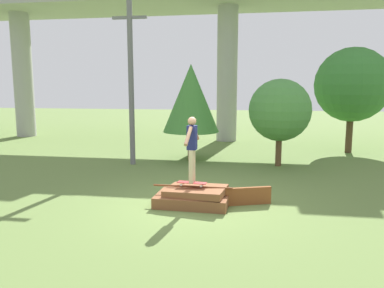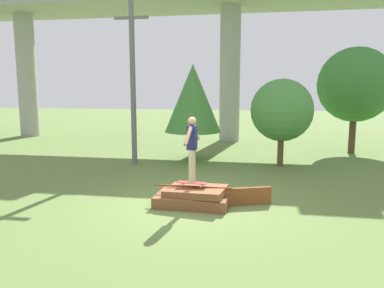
# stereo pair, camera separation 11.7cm
# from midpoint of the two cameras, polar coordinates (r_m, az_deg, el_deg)

# --- Properties ---
(ground_plane) EXTENTS (80.00, 80.00, 0.00)m
(ground_plane) POSITION_cam_midpoint_polar(r_m,az_deg,el_deg) (9.52, -0.28, -9.22)
(ground_plane) COLOR olive
(scrap_pile) EXTENTS (2.00, 1.21, 0.49)m
(scrap_pile) POSITION_cam_midpoint_polar(r_m,az_deg,el_deg) (9.45, -0.12, -8.04)
(scrap_pile) COLOR brown
(scrap_pile) RESTS_ON ground_plane
(scrap_plank_loose) EXTENTS (1.27, 0.53, 0.45)m
(scrap_plank_loose) POSITION_cam_midpoint_polar(r_m,az_deg,el_deg) (9.53, 7.84, -7.88)
(scrap_plank_loose) COLOR brown
(scrap_plank_loose) RESTS_ON ground_plane
(skateboard) EXTENTS (0.75, 0.29, 0.09)m
(skateboard) POSITION_cam_midpoint_polar(r_m,az_deg,el_deg) (9.36, -0.36, -5.94)
(skateboard) COLOR maroon
(skateboard) RESTS_ON scrap_pile
(skater) EXTENTS (0.24, 1.18, 1.63)m
(skater) POSITION_cam_midpoint_polar(r_m,az_deg,el_deg) (9.16, -0.37, -0.13)
(skater) COLOR #C6B78E
(skater) RESTS_ON skateboard
(highway_overpass) EXTENTS (44.00, 4.59, 7.80)m
(highway_overpass) POSITION_cam_midpoint_polar(r_m,az_deg,el_deg) (21.01, 5.33, 19.25)
(highway_overpass) COLOR #9E9E99
(highway_overpass) RESTS_ON ground_plane
(utility_pole) EXTENTS (1.30, 0.20, 6.03)m
(utility_pole) POSITION_cam_midpoint_polar(r_m,az_deg,el_deg) (14.30, -9.51, 9.40)
(utility_pole) COLOR slate
(utility_pole) RESTS_ON ground_plane
(tree_behind_left) EXTENTS (2.29, 2.29, 3.24)m
(tree_behind_left) POSITION_cam_midpoint_polar(r_m,az_deg,el_deg) (14.16, 13.02, 5.03)
(tree_behind_left) COLOR brown
(tree_behind_left) RESTS_ON ground_plane
(tree_behind_right) EXTENTS (3.26, 3.26, 4.67)m
(tree_behind_right) POSITION_cam_midpoint_polar(r_m,az_deg,el_deg) (18.07, 23.06, 8.29)
(tree_behind_right) COLOR #4C3823
(tree_behind_right) RESTS_ON ground_plane
(tree_mid_back) EXTENTS (2.24, 2.24, 3.84)m
(tree_mid_back) POSITION_cam_midpoint_polar(r_m,az_deg,el_deg) (14.93, -0.39, 6.96)
(tree_mid_back) COLOR brown
(tree_mid_back) RESTS_ON ground_plane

